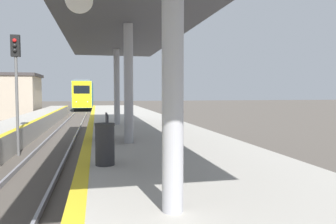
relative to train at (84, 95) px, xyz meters
The scene contains 5 objects.
train is the anchor object (origin of this frame).
signal_mid 39.76m from the train, 91.89° to the right, with size 0.36×0.31×5.09m.
station_canopy 43.88m from the train, 86.07° to the right, with size 4.52×19.20×4.11m.
trash_bin 46.95m from the train, 87.38° to the right, with size 0.46×0.46×0.97m.
bench 42.92m from the train, 87.07° to the right, with size 0.44×1.83×0.92m.
Camera 1 is at (1.97, -2.70, 2.70)m, focal length 35.00 mm.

